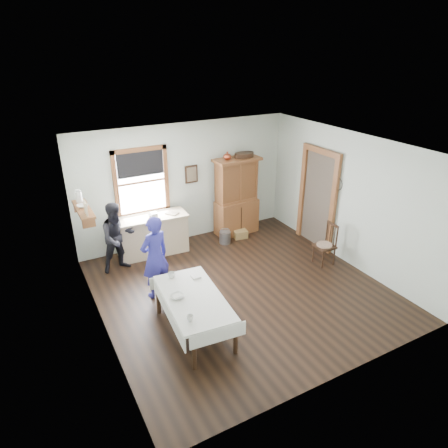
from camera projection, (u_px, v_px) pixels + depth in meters
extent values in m
cube|color=black|center=(241.00, 289.00, 7.51)|extent=(5.00, 5.00, 0.01)
cube|color=silver|center=(243.00, 148.00, 6.39)|extent=(5.00, 5.00, 0.01)
cube|color=silver|center=(185.00, 183.00, 8.95)|extent=(5.00, 0.01, 2.70)
cube|color=silver|center=(345.00, 298.00, 4.95)|extent=(5.00, 0.01, 2.70)
cube|color=silver|center=(96.00, 258.00, 5.87)|extent=(0.01, 5.00, 2.70)
cube|color=silver|center=(349.00, 200.00, 8.03)|extent=(0.01, 5.00, 2.70)
cube|color=white|center=(141.00, 182.00, 8.42)|extent=(1.00, 0.02, 1.30)
cube|color=brown|center=(139.00, 150.00, 8.11)|extent=(1.18, 0.06, 0.09)
cube|color=brown|center=(144.00, 212.00, 8.69)|extent=(1.18, 0.06, 0.09)
cube|color=brown|center=(116.00, 186.00, 8.17)|extent=(0.09, 0.06, 1.48)
cube|color=brown|center=(166.00, 178.00, 8.64)|extent=(0.09, 0.06, 1.48)
cube|color=black|center=(140.00, 164.00, 8.22)|extent=(0.98, 0.03, 0.51)
cube|color=#4F4338|center=(318.00, 200.00, 8.82)|extent=(0.03, 0.90, 2.10)
cube|color=brown|center=(333.00, 208.00, 8.40)|extent=(0.08, 0.12, 2.10)
cube|color=brown|center=(302.00, 193.00, 9.22)|extent=(0.08, 0.12, 2.10)
cube|color=brown|center=(322.00, 151.00, 8.35)|extent=(0.08, 1.14, 0.12)
cube|color=brown|center=(83.00, 209.00, 7.04)|extent=(0.24, 1.00, 0.04)
cube|color=brown|center=(89.00, 223.00, 6.76)|extent=(0.22, 0.03, 0.18)
cube|color=brown|center=(80.00, 207.00, 7.40)|extent=(0.22, 0.03, 0.18)
cube|color=tan|center=(86.00, 208.00, 6.75)|extent=(0.03, 0.22, 0.24)
cylinder|color=silver|center=(79.00, 196.00, 7.27)|extent=(0.12, 0.12, 0.22)
cube|color=#331F12|center=(192.00, 174.00, 8.90)|extent=(0.30, 0.04, 0.40)
torus|color=black|center=(338.00, 178.00, 8.09)|extent=(0.01, 0.27, 0.27)
cube|color=tan|center=(152.00, 235.00, 8.62)|extent=(1.56, 0.67, 0.88)
cube|color=brown|center=(237.00, 197.00, 9.38)|extent=(1.11, 0.57, 1.84)
cube|color=silver|center=(194.00, 314.00, 6.28)|extent=(1.02, 1.75, 0.67)
cube|color=#331F12|center=(325.00, 244.00, 8.21)|extent=(0.42, 0.42, 0.89)
cube|color=gray|center=(225.00, 237.00, 9.19)|extent=(0.34, 0.34, 0.28)
cube|color=olive|center=(240.00, 234.00, 9.44)|extent=(0.35, 0.27, 0.19)
imported|color=navy|center=(155.00, 260.00, 7.07)|extent=(0.60, 0.48, 1.44)
imported|color=black|center=(118.00, 240.00, 7.91)|extent=(0.71, 0.59, 1.34)
imported|color=silver|center=(172.00, 275.00, 6.62)|extent=(0.12, 0.12, 0.09)
imported|color=silver|center=(190.00, 318.00, 5.59)|extent=(0.13, 0.13, 0.09)
imported|color=silver|center=(177.00, 296.00, 6.10)|extent=(0.25, 0.25, 0.06)
imported|color=brown|center=(169.00, 215.00, 8.49)|extent=(0.26, 0.27, 0.02)
imported|color=silver|center=(152.00, 216.00, 8.40)|extent=(0.23, 0.23, 0.06)
imported|color=silver|center=(82.00, 206.00, 7.06)|extent=(0.22, 0.22, 0.05)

